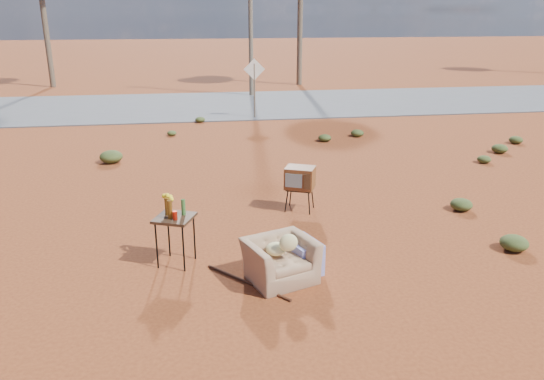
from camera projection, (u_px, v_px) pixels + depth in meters
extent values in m
plane|color=brown|center=(251.00, 265.00, 8.45)|extent=(140.00, 140.00, 0.00)
cube|color=#565659|center=(211.00, 105.00, 22.48)|extent=(140.00, 7.00, 0.04)
imported|color=#936E50|center=(280.00, 254.00, 7.87)|extent=(1.14, 0.93, 0.86)
ellipsoid|color=#CFC47E|center=(276.00, 249.00, 7.86)|extent=(0.31, 0.31, 0.18)
ellipsoid|color=#CFC47E|center=(289.00, 243.00, 7.68)|extent=(0.27, 0.14, 0.27)
cube|color=navy|center=(303.00, 256.00, 8.20)|extent=(0.60, 0.74, 0.50)
cube|color=black|center=(300.00, 189.00, 10.63)|extent=(0.61, 0.55, 0.03)
cylinder|color=black|center=(286.00, 201.00, 10.60)|extent=(0.03, 0.03, 0.45)
cylinder|color=black|center=(309.00, 203.00, 10.49)|extent=(0.03, 0.03, 0.45)
cylinder|color=black|center=(291.00, 196.00, 10.92)|extent=(0.03, 0.03, 0.45)
cylinder|color=black|center=(312.00, 198.00, 10.81)|extent=(0.03, 0.03, 0.45)
cube|color=brown|center=(300.00, 178.00, 10.56)|extent=(0.69, 0.63, 0.44)
cube|color=slate|center=(294.00, 181.00, 10.37)|extent=(0.32, 0.15, 0.27)
cube|color=#472D19|center=(307.00, 182.00, 10.30)|extent=(0.12, 0.07, 0.31)
cube|color=#362213|center=(174.00, 218.00, 8.26)|extent=(0.73, 0.73, 0.04)
cylinder|color=black|center=(157.00, 245.00, 8.23)|extent=(0.03, 0.03, 0.78)
cylinder|color=black|center=(183.00, 248.00, 8.13)|extent=(0.03, 0.03, 0.78)
cylinder|color=black|center=(169.00, 234.00, 8.64)|extent=(0.03, 0.03, 0.78)
cylinder|color=black|center=(194.00, 237.00, 8.54)|extent=(0.03, 0.03, 0.78)
cylinder|color=#51310D|center=(167.00, 206.00, 8.29)|extent=(0.08, 0.08, 0.29)
cylinder|color=#51310D|center=(170.00, 209.00, 8.13)|extent=(0.07, 0.07, 0.31)
cylinder|color=#316029|center=(183.00, 207.00, 8.29)|extent=(0.07, 0.07, 0.27)
cylinder|color=#B71E0E|center=(175.00, 215.00, 8.11)|extent=(0.07, 0.07, 0.15)
cylinder|color=silver|center=(169.00, 207.00, 8.42)|extent=(0.09, 0.09, 0.16)
ellipsoid|color=yellow|center=(168.00, 197.00, 8.37)|extent=(0.18, 0.18, 0.13)
cylinder|color=#4D2414|center=(247.00, 282.00, 7.87)|extent=(1.12, 1.26, 0.04)
cylinder|color=brown|center=(254.00, 91.00, 19.57)|extent=(0.06, 0.06, 2.00)
cube|color=silver|center=(254.00, 69.00, 19.31)|extent=(0.78, 0.04, 0.78)
cylinder|color=brown|center=(46.00, 27.00, 26.94)|extent=(0.28, 0.28, 6.00)
cylinder|color=brown|center=(300.00, 17.00, 27.68)|extent=(0.28, 0.28, 7.00)
cylinder|color=brown|center=(250.00, 6.00, 23.82)|extent=(0.20, 0.20, 8.00)
ellipsoid|color=#3D4A20|center=(461.00, 204.00, 10.73)|extent=(0.44, 0.44, 0.24)
ellipsoid|color=#3D4A20|center=(111.00, 157.00, 14.05)|extent=(0.60, 0.60, 0.33)
ellipsoid|color=#3D4A20|center=(484.00, 159.00, 14.06)|extent=(0.36, 0.36, 0.20)
ellipsoid|color=#3D4A20|center=(325.00, 138.00, 16.35)|extent=(0.40, 0.40, 0.22)
ellipsoid|color=#3D4A20|center=(172.00, 133.00, 17.10)|extent=(0.30, 0.30, 0.17)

